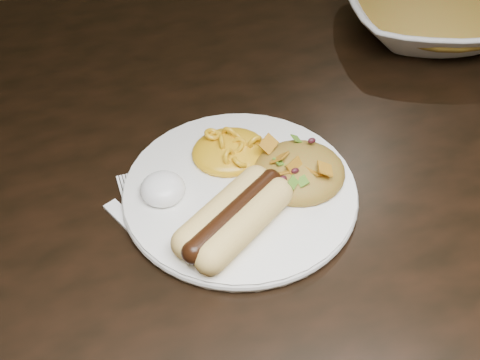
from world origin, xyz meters
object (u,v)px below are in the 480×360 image
object	(u,v)px
table	(217,205)
fork	(137,231)
plate	(240,191)
serving_bowl	(432,12)

from	to	relation	value
table	fork	world-z (taller)	fork
plate	fork	distance (m)	0.11
plate	serving_bowl	xyz separation A→B (m)	(0.37, 0.22, 0.02)
table	fork	size ratio (longest dim) A/B	10.41
table	serving_bowl	xyz separation A→B (m)	(0.37, 0.15, 0.12)
table	fork	xyz separation A→B (m)	(-0.11, -0.09, 0.09)
plate	serving_bowl	bearing A→B (deg)	30.76
table	plate	distance (m)	0.12
table	plate	size ratio (longest dim) A/B	6.56
plate	serving_bowl	world-z (taller)	serving_bowl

